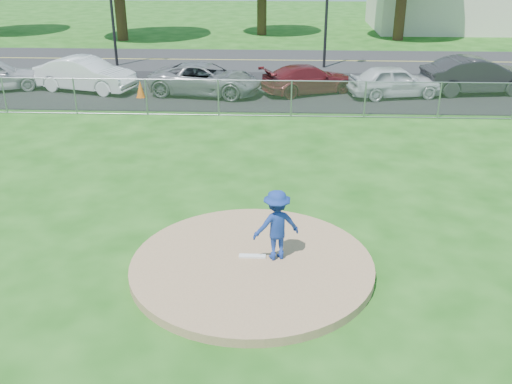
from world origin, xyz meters
TOP-DOWN VIEW (x-y plane):
  - ground at (0.00, 10.00)m, footprint 120.00×120.00m
  - pitchers_mound at (0.00, 0.00)m, footprint 5.40×5.40m
  - pitching_rubber at (0.00, 0.20)m, footprint 0.60×0.15m
  - chain_link_fence at (0.00, 12.00)m, footprint 40.00×0.06m
  - parking_lot at (0.00, 16.50)m, footprint 50.00×8.00m
  - street at (0.00, 24.00)m, footprint 60.00×7.00m
  - commercial_building at (16.00, 38.00)m, footprint 16.40×9.40m
  - traffic_signal_left at (-8.76, 22.00)m, footprint 1.28×0.20m
  - pitcher at (0.53, 0.21)m, footprint 1.19×0.92m
  - traffic_cone at (-5.93, 14.82)m, footprint 0.40×0.40m
  - parked_car_white at (-8.80, 15.94)m, footprint 5.10×2.93m
  - parked_car_gray at (-2.98, 15.51)m, footprint 5.53×3.20m
  - parked_car_darkred at (1.87, 16.02)m, footprint 4.92×3.55m
  - parked_car_pearl at (5.82, 15.46)m, footprint 4.50×2.50m
  - parked_car_charcoal at (9.81, 16.33)m, footprint 5.33×2.50m

SIDE VIEW (x-z plane):
  - ground at x=0.00m, z-range 0.00..0.00m
  - street at x=0.00m, z-range 0.00..0.01m
  - parking_lot at x=0.00m, z-range 0.00..0.01m
  - pitchers_mound at x=0.00m, z-range 0.00..0.20m
  - pitching_rubber at x=0.00m, z-range 0.20..0.24m
  - traffic_cone at x=-5.93m, z-range 0.01..0.78m
  - parked_car_darkred at x=1.87m, z-range 0.01..1.33m
  - parked_car_pearl at x=5.82m, z-range 0.01..1.46m
  - parked_car_gray at x=-2.98m, z-range 0.01..1.46m
  - chain_link_fence at x=0.00m, z-range 0.00..1.50m
  - parked_car_white at x=-8.80m, z-range 0.01..1.60m
  - parked_car_charcoal at x=9.81m, z-range 0.01..1.70m
  - pitcher at x=0.53m, z-range 0.20..1.83m
  - commercial_building at x=16.00m, z-range 0.01..4.31m
  - traffic_signal_left at x=-8.76m, z-range 0.56..6.16m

